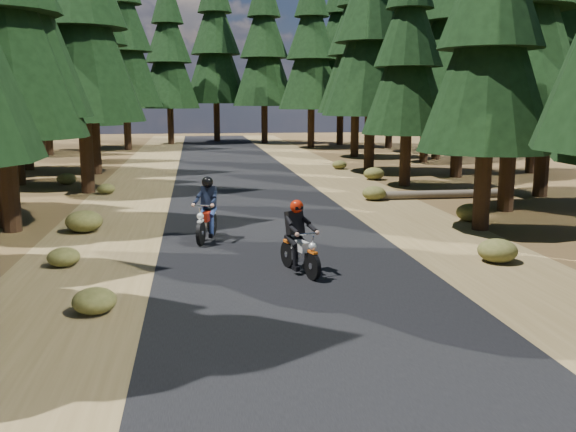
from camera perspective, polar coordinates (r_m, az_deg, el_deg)
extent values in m
plane|color=#463019|center=(13.38, 0.93, -5.78)|extent=(120.00, 120.00, 0.00)
cube|color=black|center=(18.19, -1.59, -1.44)|extent=(6.00, 100.00, 0.01)
cube|color=brown|center=(18.25, -16.10, -1.82)|extent=(3.20, 100.00, 0.01)
cube|color=brown|center=(19.26, 12.13, -1.02)|extent=(3.20, 100.00, 0.01)
cylinder|color=black|center=(19.59, -23.80, 6.41)|extent=(0.51, 0.51, 5.34)
cylinder|color=black|center=(19.05, 17.05, 5.49)|extent=(0.48, 0.48, 4.52)
cone|color=black|center=(19.04, 17.51, 13.98)|extent=(3.84, 3.84, 5.65)
cylinder|color=black|center=(22.61, 19.14, 7.74)|extent=(0.53, 0.53, 5.84)
cone|color=black|center=(22.77, 19.70, 16.94)|extent=(4.96, 4.96, 7.30)
cylinder|color=black|center=(26.59, 21.92, 8.51)|extent=(0.56, 0.56, 6.43)
cone|color=black|center=(26.82, 22.52, 17.11)|extent=(5.47, 5.47, 8.04)
cylinder|color=black|center=(26.94, -17.63, 8.02)|extent=(0.53, 0.53, 5.72)
cone|color=black|center=(27.06, -18.05, 15.59)|extent=(4.86, 4.86, 7.15)
cylinder|color=black|center=(28.28, 10.45, 7.19)|extent=(0.48, 0.48, 4.51)
cone|color=black|center=(28.28, 10.64, 12.90)|extent=(3.83, 3.83, 5.64)
cone|color=black|center=(28.45, 10.78, 16.98)|extent=(2.93, 2.93, 4.06)
cylinder|color=black|center=(30.53, -23.16, 8.50)|extent=(0.55, 0.55, 6.37)
cone|color=black|center=(30.72, -23.70, 15.92)|extent=(5.41, 5.41, 7.96)
cylinder|color=black|center=(32.06, 14.94, 9.11)|extent=(0.56, 0.56, 6.47)
cone|color=black|center=(32.25, 15.28, 16.31)|extent=(5.50, 5.50, 8.09)
cylinder|color=black|center=(33.82, -16.86, 8.36)|extent=(0.53, 0.53, 5.64)
cone|color=black|center=(33.91, -17.18, 14.31)|extent=(4.79, 4.79, 7.05)
cylinder|color=black|center=(33.66, 7.29, 8.86)|extent=(0.53, 0.53, 5.83)
cone|color=black|center=(33.77, 7.44, 15.05)|extent=(4.95, 4.95, 7.29)
cylinder|color=black|center=(36.98, -22.28, 8.01)|extent=(0.52, 0.52, 5.45)
cone|color=black|center=(37.05, -22.65, 13.27)|extent=(4.63, 4.63, 6.81)
cone|color=black|center=(37.29, -22.92, 17.02)|extent=(3.54, 3.54, 4.90)
cylinder|color=black|center=(39.29, 12.06, 8.03)|extent=(0.48, 0.48, 4.61)
cone|color=black|center=(39.29, 12.22, 12.23)|extent=(3.92, 3.92, 5.77)
cone|color=black|center=(39.43, 12.34, 15.25)|extent=(3.00, 3.00, 4.15)
cone|color=black|center=(39.67, 12.46, 18.23)|extent=(2.08, 2.08, 3.46)
cylinder|color=black|center=(40.62, -17.02, 7.74)|extent=(0.48, 0.48, 4.42)
cone|color=black|center=(40.62, -17.23, 11.63)|extent=(3.76, 3.76, 5.52)
cone|color=black|center=(40.73, -17.38, 14.42)|extent=(2.87, 2.87, 3.98)
cone|color=black|center=(40.93, -17.54, 17.19)|extent=(1.99, 1.99, 3.31)
cylinder|color=black|center=(42.41, 5.99, 9.12)|extent=(0.53, 0.53, 5.76)
cone|color=black|center=(42.49, 6.08, 13.99)|extent=(4.90, 4.90, 7.21)
cone|color=black|center=(42.74, 6.15, 17.46)|extent=(3.75, 3.75, 5.19)
cylinder|color=black|center=(46.50, -20.58, 8.00)|extent=(0.49, 0.49, 4.75)
cone|color=black|center=(46.51, -20.81, 11.65)|extent=(4.04, 4.04, 5.93)
cone|color=black|center=(46.64, -20.98, 14.27)|extent=(3.09, 3.09, 4.27)
cone|color=black|center=(46.86, -21.16, 16.87)|extent=(2.14, 2.14, 3.56)
cylinder|color=black|center=(47.26, 10.46, 9.06)|extent=(0.53, 0.53, 5.66)
cone|color=black|center=(47.33, 10.60, 13.34)|extent=(4.81, 4.81, 7.07)
cone|color=black|center=(47.54, 10.71, 16.41)|extent=(3.68, 3.68, 5.09)
cylinder|color=black|center=(41.52, 13.14, 9.05)|extent=(0.54, 0.54, 6.00)
cone|color=black|center=(41.63, 13.36, 14.22)|extent=(5.10, 5.10, 7.50)
cone|color=black|center=(41.91, 13.52, 17.90)|extent=(3.90, 3.90, 5.40)
cylinder|color=black|center=(35.13, 21.00, 8.14)|extent=(0.52, 0.52, 5.60)
cone|color=black|center=(35.21, 21.37, 13.83)|extent=(4.76, 4.76, 7.00)
cylinder|color=black|center=(49.93, -14.16, 9.41)|extent=(0.56, 0.56, 6.40)
cone|color=black|center=(50.05, -14.37, 13.98)|extent=(5.44, 5.44, 8.00)
cone|color=black|center=(50.34, -14.52, 17.25)|extent=(4.16, 4.16, 5.76)
cylinder|color=black|center=(50.51, 2.07, 9.49)|extent=(0.54, 0.54, 6.00)
cone|color=black|center=(50.60, 2.10, 13.73)|extent=(5.10, 5.10, 7.50)
cone|color=black|center=(50.83, 2.12, 16.77)|extent=(3.90, 3.90, 5.40)
cylinder|color=black|center=(53.28, -17.10, 9.52)|extent=(0.57, 0.57, 6.80)
cone|color=black|center=(53.43, -17.35, 14.07)|extent=(5.78, 5.78, 8.50)
cone|color=black|center=(53.74, -17.53, 17.32)|extent=(4.42, 4.42, 6.12)
cylinder|color=black|center=(54.05, 4.67, 9.72)|extent=(0.56, 0.56, 6.40)
cone|color=black|center=(54.17, 4.73, 13.96)|extent=(5.44, 5.44, 8.00)
cone|color=black|center=(54.43, 4.78, 16.98)|extent=(4.16, 4.16, 5.76)
cylinder|color=black|center=(55.73, -10.43, 9.40)|extent=(0.54, 0.54, 6.00)
cone|color=black|center=(55.80, -10.56, 13.25)|extent=(5.10, 5.10, 7.50)
cone|color=black|center=(56.02, -10.65, 16.01)|extent=(3.90, 3.90, 5.40)
cylinder|color=black|center=(56.02, -2.11, 9.77)|extent=(0.56, 0.56, 6.40)
cone|color=black|center=(56.13, -2.14, 13.85)|extent=(5.44, 5.44, 8.00)
cone|color=black|center=(56.38, -2.16, 16.78)|extent=(4.16, 4.16, 5.76)
cylinder|color=black|center=(58.72, -6.38, 9.93)|extent=(0.57, 0.57, 6.80)
cone|color=black|center=(58.86, -6.46, 14.07)|extent=(5.78, 5.78, 8.50)
cone|color=black|center=(59.14, -6.53, 17.03)|extent=(4.42, 4.42, 6.12)
cylinder|color=black|center=(49.91, -21.20, 8.57)|extent=(0.52, 0.52, 5.60)
cone|color=black|center=(49.97, -21.47, 12.57)|extent=(4.76, 4.76, 7.00)
cone|color=black|center=(50.16, -21.66, 15.44)|extent=(3.64, 3.64, 5.04)
cylinder|color=black|center=(50.97, 9.02, 9.37)|extent=(0.54, 0.54, 6.00)
cone|color=black|center=(51.06, 9.14, 13.58)|extent=(5.10, 5.10, 7.50)
cone|color=black|center=(51.29, 9.23, 16.60)|extent=(3.90, 3.90, 5.40)
cylinder|color=#4C4233|center=(25.16, 13.89, 1.89)|extent=(5.28, 0.37, 0.32)
ellipsoid|color=#474C1E|center=(15.31, -19.32, -3.47)|extent=(0.72, 0.72, 0.43)
ellipsoid|color=#474C1E|center=(19.07, -17.68, -0.45)|extent=(1.03, 1.03, 0.62)
ellipsoid|color=#474C1E|center=(15.59, 18.12, -2.94)|extent=(0.91, 0.91, 0.54)
ellipsoid|color=#474C1E|center=(34.93, 4.60, 4.56)|extent=(0.79, 0.79, 0.47)
ellipsoid|color=#474C1E|center=(30.06, -19.09, 3.14)|extent=(0.86, 0.86, 0.51)
ellipsoid|color=#474C1E|center=(24.17, 7.66, 2.02)|extent=(0.89, 0.89, 0.53)
ellipsoid|color=#474C1E|center=(20.59, 15.96, 0.30)|extent=(0.91, 0.91, 0.55)
ellipsoid|color=#474C1E|center=(11.83, -16.83, -7.24)|extent=(0.77, 0.77, 0.46)
ellipsoid|color=#474C1E|center=(30.42, 7.65, 3.76)|extent=(0.97, 0.97, 0.58)
ellipsoid|color=#474C1E|center=(26.54, -15.87, 2.33)|extent=(0.70, 0.70, 0.42)
cube|color=black|center=(13.67, 1.06, -0.79)|extent=(0.40, 0.32, 0.51)
sphere|color=#B91D07|center=(13.60, 1.07, 0.77)|extent=(0.36, 0.36, 0.29)
cube|color=black|center=(17.05, -7.29, 1.60)|extent=(0.43, 0.33, 0.55)
sphere|color=black|center=(17.00, -7.32, 2.93)|extent=(0.38, 0.38, 0.31)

